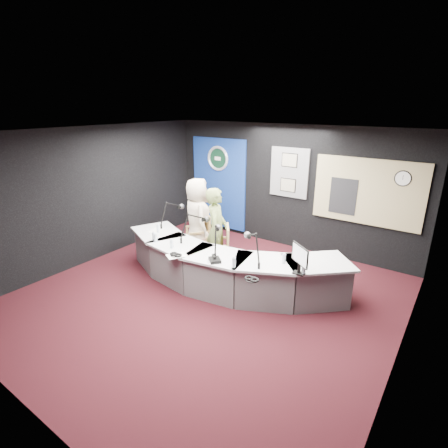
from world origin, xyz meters
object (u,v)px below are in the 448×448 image
Objects in this scene: broadcast_desk at (223,266)px; armchair_right at (217,248)px; person_woman at (216,231)px; person_man at (197,219)px; armchair_left at (198,235)px.

armchair_right is at bearing 138.01° from broadcast_desk.
person_man is at bearing 37.34° from person_woman.
person_man reaches higher than armchair_left.
armchair_left is at bearing -151.35° from armchair_right.
armchair_right is at bearing -168.55° from person_man.
person_man reaches higher than broadcast_desk.
broadcast_desk is 2.57× the size of person_man.
armchair_left is 0.56× the size of person_man.
person_woman reaches higher than broadcast_desk.
armchair_left is (-1.20, 0.74, 0.12)m from broadcast_desk.
broadcast_desk is 0.58m from armchair_right.
person_man reaches higher than person_woman.
armchair_left reaches higher than broadcast_desk.
broadcast_desk is 1.41m from armchair_left.
armchair_left is 0.38m from person_man.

